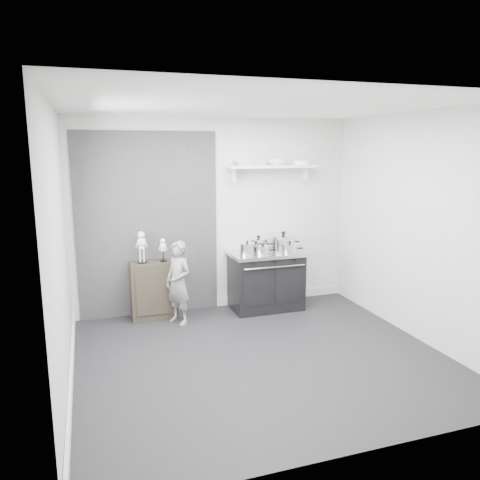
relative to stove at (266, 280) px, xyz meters
name	(u,v)px	position (x,y,z in m)	size (l,w,h in m)	color
ground	(260,357)	(-0.65, -1.48, -0.42)	(4.00, 4.00, 0.00)	black
room_shell	(248,209)	(-0.74, -1.33, 1.22)	(4.02, 3.62, 2.71)	#B6B6B3
wall_shelf	(272,167)	(0.15, 0.20, 1.59)	(1.30, 0.26, 0.24)	silver
stove	(266,280)	(0.00, 0.00, 0.00)	(1.04, 0.65, 0.84)	black
side_cabinet	(153,290)	(-1.59, 0.13, -0.03)	(0.60, 0.35, 0.78)	black
child	(178,283)	(-1.30, -0.18, 0.13)	(0.40, 0.26, 1.10)	slate
pot_front_left	(247,249)	(-0.31, -0.07, 0.49)	(0.30, 0.21, 0.19)	silver
pot_back_left	(258,244)	(-0.07, 0.14, 0.50)	(0.36, 0.27, 0.22)	silver
pot_back_right	(283,242)	(0.30, 0.09, 0.52)	(0.43, 0.34, 0.26)	silver
pot_front_right	(290,248)	(0.27, -0.19, 0.48)	(0.31, 0.22, 0.17)	silver
pot_front_center	(263,250)	(-0.11, -0.14, 0.47)	(0.29, 0.20, 0.15)	silver
skeleton_full	(142,245)	(-1.72, 0.13, 0.60)	(0.14, 0.09, 0.49)	silver
skeleton_torso	(163,248)	(-1.44, 0.13, 0.53)	(0.10, 0.06, 0.36)	silver
bowl_large	(245,163)	(-0.26, 0.19, 1.65)	(0.28, 0.28, 0.07)	white
bowl_small	(277,162)	(0.23, 0.19, 1.66)	(0.26, 0.26, 0.08)	white
plate_stack	(301,163)	(0.60, 0.19, 1.65)	(0.25, 0.25, 0.06)	white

